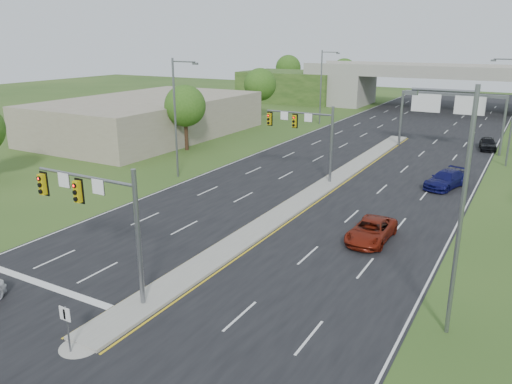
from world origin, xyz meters
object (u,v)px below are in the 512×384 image
object	(u,v)px
overpass	(443,91)
car_far_b	(446,179)
signal_mast_near	(101,209)
car_far_c	(488,143)
sign_gantry	(450,106)
keep_right_sign	(66,322)
car_far_a	(371,231)
signal_mast_far	(308,130)

from	to	relation	value
overpass	car_far_b	xyz separation A→B (m)	(9.41, -51.31, -2.78)
signal_mast_near	car_far_c	xyz separation A→B (m)	(13.26, 47.69, -3.97)
car_far_c	sign_gantry	bearing A→B (deg)	-157.56
sign_gantry	car_far_b	xyz separation A→B (m)	(2.73, -16.23, -4.47)
keep_right_sign	car_far_c	bearing A→B (deg)	78.09
overpass	car_far_c	xyz separation A→B (m)	(11.00, -32.39, -2.79)
keep_right_sign	car_far_c	world-z (taller)	keep_right_sign
car_far_a	car_far_c	size ratio (longest dim) A/B	1.16
overpass	car_far_b	size ratio (longest dim) A/B	15.43
signal_mast_far	signal_mast_near	bearing A→B (deg)	-90.00
signal_mast_far	keep_right_sign	xyz separation A→B (m)	(2.26, -29.45, -3.21)
signal_mast_far	keep_right_sign	distance (m)	29.71
signal_mast_near	sign_gantry	distance (m)	45.88
signal_mast_near	overpass	size ratio (longest dim) A/B	0.09
overpass	keep_right_sign	bearing A→B (deg)	-90.00
overpass	car_far_a	bearing A→B (deg)	-83.70
overpass	car_far_b	bearing A→B (deg)	-79.61
car_far_a	car_far_c	bearing A→B (deg)	84.60
sign_gantry	car_far_c	distance (m)	6.78
signal_mast_near	car_far_c	bearing A→B (deg)	74.46
car_far_a	signal_mast_far	bearing A→B (deg)	131.09
keep_right_sign	car_far_b	bearing A→B (deg)	74.19
car_far_a	car_far_b	bearing A→B (deg)	82.89
car_far_a	car_far_c	world-z (taller)	car_far_c
car_far_c	keep_right_sign	bearing A→B (deg)	-111.44
signal_mast_near	signal_mast_far	size ratio (longest dim) A/B	1.00
sign_gantry	car_far_b	size ratio (longest dim) A/B	2.23
signal_mast_far	sign_gantry	bearing A→B (deg)	65.89
overpass	car_far_c	distance (m)	34.32
car_far_a	car_far_c	xyz separation A→B (m)	(3.68, 33.99, 0.04)
keep_right_sign	overpass	distance (m)	84.55
car_far_a	sign_gantry	bearing A→B (deg)	91.95
signal_mast_far	car_far_a	world-z (taller)	signal_mast_far
signal_mast_near	car_far_b	distance (m)	31.30
signal_mast_far	keep_right_sign	size ratio (longest dim) A/B	3.18
keep_right_sign	car_far_b	world-z (taller)	keep_right_sign
keep_right_sign	overpass	bearing A→B (deg)	90.00
overpass	car_far_c	world-z (taller)	overpass
signal_mast_far	sign_gantry	xyz separation A→B (m)	(8.95, 19.99, 0.51)
sign_gantry	signal_mast_near	bearing A→B (deg)	-101.25
car_far_b	signal_mast_far	bearing A→B (deg)	-145.96
sign_gantry	car_far_c	bearing A→B (deg)	31.97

